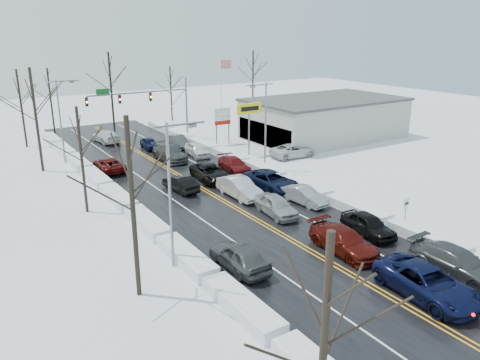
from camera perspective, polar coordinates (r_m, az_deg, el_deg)
ground at (r=36.77m, az=1.32°, el=-4.49°), size 160.00×160.00×0.00m
road_surface at (r=38.32m, az=-0.35°, el=-3.53°), size 14.00×84.00×0.01m
snow_bank_left at (r=35.17m, az=-10.92°, el=-5.92°), size 1.47×72.00×0.77m
snow_bank_right at (r=42.62m, az=8.32°, el=-1.48°), size 1.47×72.00×0.77m
traffic_signal_mast at (r=61.08m, az=-10.88°, el=9.57°), size 13.28×0.39×8.00m
tires_plus_sign at (r=53.89m, az=1.13°, el=8.28°), size 3.20×0.34×6.00m
used_vehicles_sign at (r=59.19m, az=-2.14°, el=7.50°), size 2.20×0.22×4.65m
speed_limit_sign at (r=36.09m, az=19.57°, el=-3.24°), size 0.55×0.09×2.35m
flagpole at (r=67.96m, az=-2.22°, el=11.08°), size 1.87×1.20×10.00m
dealership_building at (r=64.12m, az=10.24°, el=7.44°), size 20.40×12.40×5.30m
streetlight_ne at (r=47.74m, az=2.94°, el=7.39°), size 3.20×0.25×9.00m
streetlight_sw at (r=27.84m, az=-8.21°, el=-0.51°), size 3.20×0.25×9.00m
streetlight_nw at (r=53.95m, az=-20.91°, el=7.47°), size 3.20×0.25×9.00m
tree_left_a at (r=13.83m, az=10.37°, el=-16.44°), size 3.60×3.60×9.00m
tree_left_b at (r=24.44m, az=-13.23°, el=0.70°), size 4.00×4.00×10.00m
tree_left_c at (r=38.02m, az=-18.96°, el=4.67°), size 3.40×3.40×8.50m
tree_left_d at (r=51.20m, az=-23.86°, el=8.92°), size 4.20×4.20×10.50m
tree_left_e at (r=63.13m, az=-25.30°, el=9.53°), size 3.80×3.80×9.50m
tree_far_b at (r=70.79m, az=-22.23°, el=10.36°), size 3.60×3.60×9.00m
tree_far_c at (r=70.66m, az=-15.56°, el=12.15°), size 4.40×4.40×11.00m
tree_far_d at (r=75.78m, az=-8.46°, el=11.62°), size 3.40×3.40×8.50m
tree_far_e at (r=83.91m, az=1.60°, el=13.35°), size 4.20×4.20×10.50m
queued_car_2 at (r=28.42m, az=21.62°, el=-13.04°), size 3.29×6.33×1.70m
queued_car_3 at (r=31.99m, az=12.45°, el=-8.53°), size 2.42×5.55×1.59m
queued_car_4 at (r=37.25m, az=4.40°, el=-4.24°), size 2.33×4.81×1.58m
queued_car_5 at (r=41.05m, az=-0.06°, el=-2.05°), size 1.87×5.18×1.70m
queued_car_6 at (r=45.68m, az=-3.65°, el=0.01°), size 3.16×5.80×1.54m
queued_car_7 at (r=53.08m, az=-8.52°, el=2.41°), size 2.36×5.78×1.67m
queued_car_8 at (r=58.57m, az=-10.93°, el=3.75°), size 1.94×4.10×1.36m
queued_car_11 at (r=31.30m, az=24.68°, el=-10.48°), size 2.56×5.84×1.67m
queued_car_12 at (r=34.91m, az=15.28°, el=-6.43°), size 2.22×4.69×1.55m
queued_car_13 at (r=39.85m, az=7.82°, el=-2.85°), size 1.92×4.48×1.43m
queued_car_14 at (r=42.91m, az=3.84°, el=-1.19°), size 3.20×6.22×1.68m
queued_car_15 at (r=48.30m, az=-0.70°, el=1.05°), size 2.49×5.12×1.44m
queued_car_16 at (r=54.50m, az=-5.22°, el=2.95°), size 2.27×4.69×1.54m
queued_car_17 at (r=58.80m, az=-7.46°, el=3.98°), size 1.95×4.55×1.46m
oncoming_car_0 at (r=42.83m, az=-7.22°, el=-1.33°), size 1.91×4.45×1.43m
oncoming_car_1 at (r=50.19m, az=-15.59°, el=1.03°), size 2.52×5.21×1.43m
oncoming_car_2 at (r=63.38m, az=-15.99°, el=4.45°), size 2.80×5.62×1.57m
oncoming_car_3 at (r=29.28m, az=-0.09°, el=-10.69°), size 2.01×4.88×1.66m
parked_car_0 at (r=54.13m, az=6.46°, el=2.80°), size 5.62×2.79×1.53m
parked_car_1 at (r=57.59m, az=7.19°, el=3.70°), size 2.69×5.27×1.47m
parked_car_2 at (r=61.42m, az=1.97°, el=4.72°), size 2.07×4.75×1.59m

